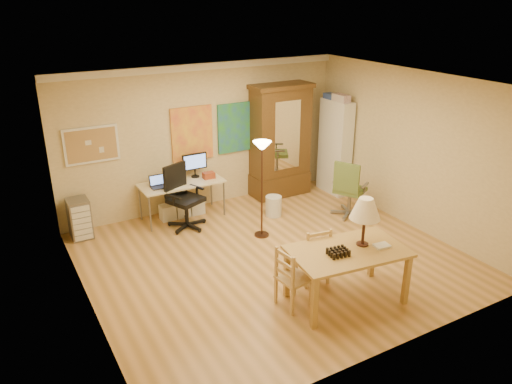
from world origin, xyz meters
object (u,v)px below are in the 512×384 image
office_chair_black (185,211)px  dining_table (354,238)px  office_chair_green (349,201)px  armoire (280,148)px  computer_desk (183,195)px  bookshelf (335,147)px

office_chair_black → dining_table: bearing=-70.7°
dining_table → office_chair_black: size_ratio=1.43×
office_chair_green → armoire: (-0.53, 1.56, 0.69)m
dining_table → office_chair_green: bearing=51.3°
dining_table → computer_desk: dining_table is taller
office_chair_green → bookshelf: size_ratio=0.57×
office_chair_green → dining_table: bearing=-128.7°
computer_desk → bookshelf: (3.16, -0.36, 0.53)m
computer_desk → bookshelf: bookshelf is taller
armoire → bookshelf: 1.12m
dining_table → office_chair_black: 3.40m
dining_table → office_chair_green: size_ratio=1.49×
dining_table → armoire: (1.17, 3.67, 0.08)m
dining_table → computer_desk: size_ratio=1.07×
armoire → bookshelf: bearing=-23.1°
office_chair_green → bookshelf: 1.39m
armoire → bookshelf: (1.03, -0.44, -0.03)m
office_chair_black → computer_desk: bearing=71.6°
office_chair_black → armoire: armoire is taller
dining_table → computer_desk: (-0.96, 3.59, -0.48)m
bookshelf → armoire: bearing=156.9°
bookshelf → computer_desk: bearing=173.6°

